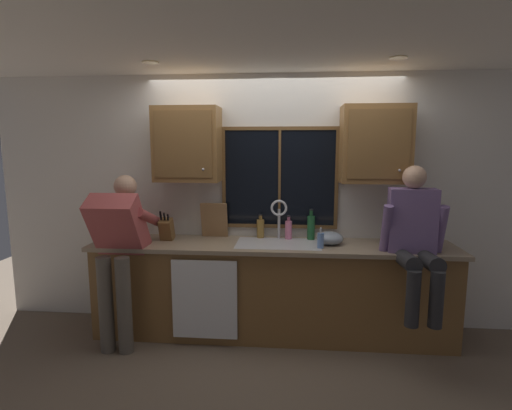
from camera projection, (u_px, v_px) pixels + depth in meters
back_wall at (273, 202)px, 4.07m from camera, size 5.80×0.12×2.55m
ceiling at (262, 18)px, 2.24m from camera, size 5.80×4.40×0.04m
ceiling_downlight_left at (150, 62)px, 3.32m from camera, size 0.14×0.14×0.01m
ceiling_downlight_right at (398, 58)px, 3.14m from camera, size 0.14×0.14×0.01m
window_glass at (280, 178)px, 3.96m from camera, size 1.10×0.02×0.95m
window_frame_top at (280, 128)px, 3.87m from camera, size 1.17×0.02×0.04m
window_frame_bottom at (279, 226)px, 4.02m from camera, size 1.17×0.02×0.04m
window_frame_left at (224, 178)px, 4.00m from camera, size 0.03×0.02×0.95m
window_frame_right at (337, 179)px, 3.90m from camera, size 0.03×0.02×0.95m
window_mullion_center at (280, 178)px, 3.95m from camera, size 0.02×0.02×0.95m
lower_cabinet_run at (271, 291)px, 3.85m from camera, size 3.40×0.58×0.88m
countertop at (271, 246)px, 3.76m from camera, size 3.46×0.62×0.04m
dishwasher_front at (205, 300)px, 3.58m from camera, size 0.60×0.02×0.74m
upper_cabinet_left at (188, 144)px, 3.83m from camera, size 0.63×0.36×0.72m
upper_cabinet_right at (375, 144)px, 3.67m from camera, size 0.63×0.36×0.72m
sink at (278, 254)px, 3.78m from camera, size 0.80×0.46×0.21m
faucet at (280, 214)px, 3.90m from camera, size 0.18×0.09×0.40m
person_standing at (119, 244)px, 3.56m from camera, size 0.53×0.68×1.58m
person_sitting_on_counter at (415, 233)px, 3.36m from camera, size 0.54×0.61×1.26m
knife_block at (167, 230)px, 3.88m from camera, size 0.12×0.18×0.32m
cutting_board at (214, 220)px, 4.00m from camera, size 0.27×0.09×0.36m
mixing_bowl at (330, 238)px, 3.74m from camera, size 0.25×0.25×0.13m
soap_dispenser at (321, 240)px, 3.59m from camera, size 0.06×0.07×0.19m
bottle_green_glass at (311, 227)px, 3.91m from camera, size 0.08×0.08×0.31m
bottle_tall_clear at (260, 228)px, 3.99m from camera, size 0.07×0.07×0.24m
bottle_amber_small at (289, 229)px, 3.93m from camera, size 0.07×0.07×0.24m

